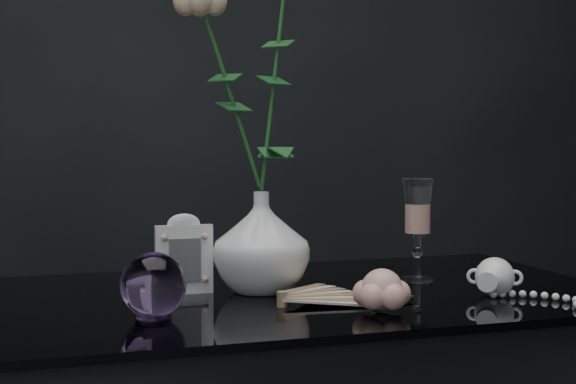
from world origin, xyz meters
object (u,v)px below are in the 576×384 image
object	(u,v)px
vase	(261,242)
pearl_jar	(495,275)
wine_glass	(417,230)
picture_frame	(184,254)
loose_rose	(382,290)
paperweight	(153,285)

from	to	relation	value
vase	pearl_jar	xyz separation A→B (m)	(0.33, -0.14, -0.05)
wine_glass	picture_frame	world-z (taller)	wine_glass
loose_rose	picture_frame	bearing A→B (deg)	139.21
wine_glass	loose_rose	distance (m)	0.27
wine_glass	pearl_jar	xyz separation A→B (m)	(0.05, -0.15, -0.05)
paperweight	pearl_jar	bearing A→B (deg)	-0.26
wine_glass	vase	bearing A→B (deg)	-177.10
wine_glass	paperweight	world-z (taller)	wine_glass
vase	paperweight	size ratio (longest dim) A/B	1.76
wine_glass	paperweight	distance (m)	0.49
picture_frame	pearl_jar	world-z (taller)	picture_frame
paperweight	loose_rose	size ratio (longest dim) A/B	0.50
wine_glass	paperweight	xyz separation A→B (m)	(-0.46, -0.15, -0.04)
loose_rose	wine_glass	bearing A→B (deg)	55.71
loose_rose	paperweight	bearing A→B (deg)	171.59
picture_frame	pearl_jar	distance (m)	0.47
wine_glass	loose_rose	world-z (taller)	wine_glass
loose_rose	pearl_jar	xyz separation A→B (m)	(0.21, 0.06, 0.00)
paperweight	picture_frame	bearing A→B (deg)	64.98
wine_glass	pearl_jar	bearing A→B (deg)	-69.95
picture_frame	loose_rose	bearing A→B (deg)	-42.08
wine_glass	paperweight	size ratio (longest dim) A/B	1.92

